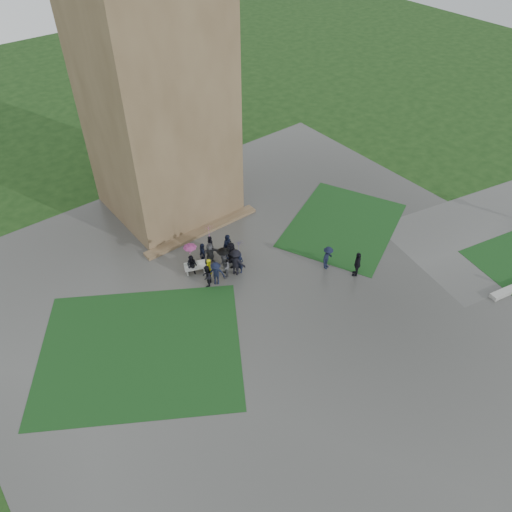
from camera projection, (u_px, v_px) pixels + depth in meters
ground at (302, 321)px, 29.28m from camera, size 120.00×120.00×0.00m
plaza at (280, 301)px, 30.45m from camera, size 34.00×34.00×0.02m
lawn_inset_left at (141, 349)px, 27.67m from camera, size 14.10×13.46×0.01m
lawn_inset_right at (343, 225)px, 36.17m from camera, size 11.12×10.15×0.01m
tower at (155, 90)px, 32.21m from camera, size 8.00×8.00×18.00m
tower_plinth at (202, 231)px, 35.46m from camera, size 9.00×0.80×0.22m
bench at (195, 267)px, 32.15m from camera, size 1.45×0.91×0.81m
visitor_cluster at (220, 256)px, 31.99m from camera, size 3.74×3.70×2.50m
pedestrian_mid at (328, 258)px, 32.17m from camera, size 1.24×0.92×1.71m
pedestrian_near at (357, 264)px, 31.65m from camera, size 1.22×1.12×1.82m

